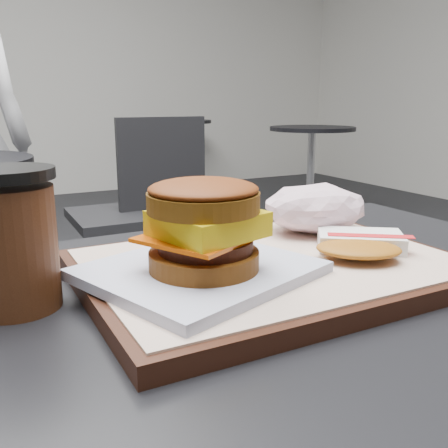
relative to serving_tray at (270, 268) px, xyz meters
The scene contains 8 objects.
serving_tray is the anchor object (origin of this frame).
breakfast_sandwich 0.10m from the serving_tray, 167.20° to the right, with size 0.23×0.22×0.09m.
hash_brown 0.10m from the serving_tray, 17.76° to the right, with size 0.14×0.13×0.02m.
crumpled_wrapper 0.14m from the serving_tray, 31.92° to the left, with size 0.13×0.10×0.06m, color white, non-canonical shape.
coffee_cup 0.25m from the serving_tray, behind, with size 0.08×0.08×0.12m.
neighbor_chair 1.72m from the serving_tray, 76.77° to the left, with size 0.60×0.43×0.88m.
bg_table_near 3.50m from the serving_tray, 51.63° to the left, with size 0.66×0.66×0.75m.
bg_table_far 4.79m from the serving_tray, 68.26° to the left, with size 0.66×0.66×0.75m.
Camera 1 is at (-0.24, -0.35, 0.95)m, focal length 40.00 mm.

